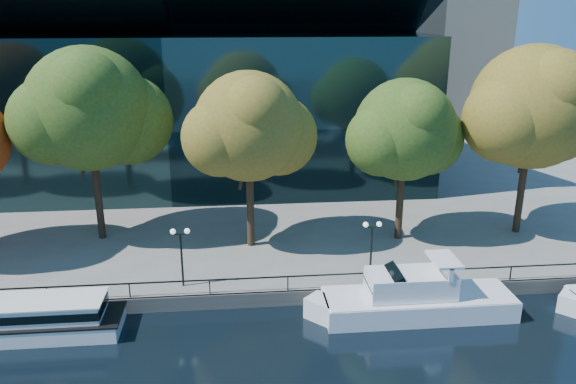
{
  "coord_description": "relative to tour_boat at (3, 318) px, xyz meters",
  "views": [
    {
      "loc": [
        1.87,
        -29.12,
        18.35
      ],
      "look_at": [
        5.47,
        8.0,
        6.11
      ],
      "focal_mm": 35.0,
      "sensor_mm": 36.0,
      "label": 1
    }
  ],
  "objects": [
    {
      "name": "ground",
      "position": [
        11.93,
        -1.13,
        -1.14
      ],
      "size": [
        160.0,
        160.0,
        0.0
      ],
      "primitive_type": "plane",
      "color": "black",
      "rests_on": "ground"
    },
    {
      "name": "promenade",
      "position": [
        11.93,
        35.25,
        -0.64
      ],
      "size": [
        90.0,
        67.08,
        1.0
      ],
      "color": "slate",
      "rests_on": "ground"
    },
    {
      "name": "railing",
      "position": [
        11.93,
        2.12,
        0.8
      ],
      "size": [
        88.2,
        0.08,
        0.99
      ],
      "color": "black",
      "rests_on": "promenade"
    },
    {
      "name": "convention_building",
      "position": [
        7.93,
        30.66,
        7.36
      ],
      "size": [
        50.0,
        24.57,
        21.43
      ],
      "color": "black",
      "rests_on": "ground"
    },
    {
      "name": "tour_boat",
      "position": [
        0.0,
        0.0,
        0.0
      ],
      "size": [
        14.16,
        3.16,
        2.69
      ],
      "color": "white",
      "rests_on": "ground"
    },
    {
      "name": "cruiser_near",
      "position": [
        24.4,
        0.0,
        0.04
      ],
      "size": [
        13.14,
        3.38,
        3.81
      ],
      "color": "white",
      "rests_on": "ground"
    },
    {
      "name": "tree_2",
      "position": [
        3.29,
        12.18,
        9.94
      ],
      "size": [
        11.53,
        9.46,
        14.89
      ],
      "color": "black",
      "rests_on": "promenade"
    },
    {
      "name": "tree_3",
      "position": [
        14.97,
        9.61,
        8.93
      ],
      "size": [
        10.0,
        8.2,
        13.25
      ],
      "color": "black",
      "rests_on": "promenade"
    },
    {
      "name": "tree_4",
      "position": [
        26.62,
        9.9,
        8.4
      ],
      "size": [
        9.59,
        7.86,
        12.55
      ],
      "color": "black",
      "rests_on": "promenade"
    },
    {
      "name": "tree_5",
      "position": [
        36.64,
        10.25,
        9.84
      ],
      "size": [
        11.85,
        9.72,
        14.93
      ],
      "color": "black",
      "rests_on": "promenade"
    },
    {
      "name": "lamp_1",
      "position": [
        10.15,
        3.37,
        2.84
      ],
      "size": [
        1.26,
        0.36,
        4.03
      ],
      "color": "black",
      "rests_on": "promenade"
    },
    {
      "name": "lamp_2",
      "position": [
        22.64,
        3.37,
        2.84
      ],
      "size": [
        1.26,
        0.36,
        4.03
      ],
      "color": "black",
      "rests_on": "promenade"
    }
  ]
}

